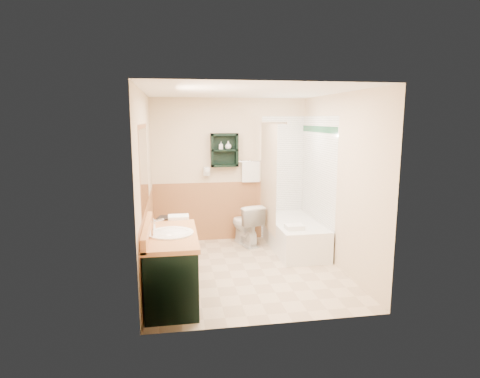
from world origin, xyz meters
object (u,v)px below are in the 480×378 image
vanity (171,267)px  vanity_book (157,210)px  wall_shelf (224,150)px  toilet (246,224)px  bathtub (294,235)px  soap_bottle_b (228,146)px  hair_dryer (206,171)px  soap_bottle_a (221,148)px

vanity → vanity_book: (-0.17, 0.73, 0.51)m
wall_shelf → vanity_book: (-1.06, -1.44, -0.65)m
toilet → bathtub: bearing=133.6°
bathtub → vanity_book: (-2.08, -0.78, 0.67)m
wall_shelf → soap_bottle_b: (0.06, -0.01, 0.07)m
wall_shelf → hair_dryer: size_ratio=2.29×
toilet → vanity_book: vanity_book is taller
toilet → soap_bottle_b: bearing=-62.2°
hair_dryer → bathtub: (1.33, -0.68, -0.97)m
vanity_book → soap_bottle_a: size_ratio=1.86×
toilet → soap_bottle_a: 1.33m
soap_bottle_b → toilet: bearing=-45.2°
wall_shelf → vanity_book: 1.90m
hair_dryer → vanity: (-0.59, -2.19, -0.81)m
vanity_book → bathtub: bearing=33.8°
wall_shelf → toilet: size_ratio=0.80×
wall_shelf → toilet: 1.28m
vanity → soap_bottle_a: size_ratio=10.22×
vanity → bathtub: bearing=38.2°
soap_bottle_a → soap_bottle_b: bearing=0.0°
bathtub → soap_bottle_a: bearing=148.8°
hair_dryer → vanity: size_ratio=0.19×
vanity → toilet: size_ratio=1.79×
hair_dryer → vanity_book: 1.68m
hair_dryer → vanity_book: (-0.76, -1.46, -0.30)m
vanity → hair_dryer: bearing=74.8°
wall_shelf → soap_bottle_b: 0.09m
toilet → soap_bottle_a: size_ratio=5.71×
hair_dryer → toilet: 1.09m
vanity_book → toilet: bearing=54.0°
vanity_book → soap_bottle_b: (1.12, 1.43, 0.72)m
wall_shelf → vanity_book: wall_shelf is taller
toilet → vanity_book: bearing=23.7°
toilet → vanity: bearing=40.7°
bathtub → soap_bottle_a: size_ratio=12.40×
wall_shelf → hair_dryer: bearing=175.2°
vanity_book → soap_bottle_a: bearing=68.4°
bathtub → hair_dryer: bearing=152.7°
toilet → soap_bottle_b: (-0.25, 0.25, 1.28)m
toilet → soap_bottle_b: size_ratio=5.25×
vanity → wall_shelf: bearing=67.6°
vanity → soap_bottle_b: 2.66m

